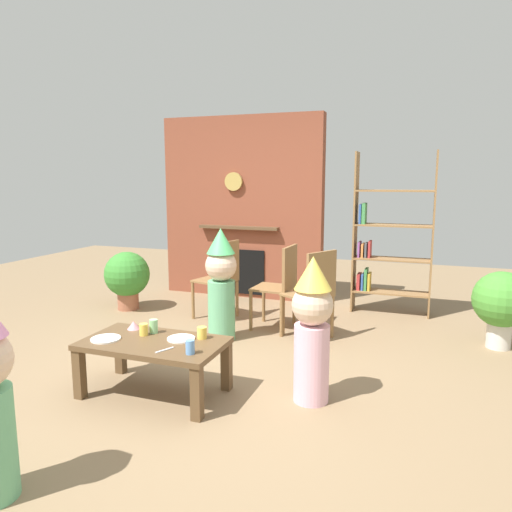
# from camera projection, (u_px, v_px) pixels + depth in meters

# --- Properties ---
(ground_plane) EXTENTS (12.00, 12.00, 0.00)m
(ground_plane) POSITION_uv_depth(u_px,v_px,m) (222.00, 376.00, 3.87)
(ground_plane) COLOR #846B4C
(brick_fireplace_feature) EXTENTS (2.20, 0.28, 2.40)m
(brick_fireplace_feature) POSITION_uv_depth(u_px,v_px,m) (242.00, 209.00, 6.37)
(brick_fireplace_feature) COLOR brown
(brick_fireplace_feature) RESTS_ON ground_plane
(bookshelf) EXTENTS (0.90, 0.28, 1.90)m
(bookshelf) POSITION_uv_depth(u_px,v_px,m) (386.00, 241.00, 5.61)
(bookshelf) COLOR olive
(bookshelf) RESTS_ON ground_plane
(coffee_table) EXTENTS (1.04, 0.58, 0.41)m
(coffee_table) POSITION_uv_depth(u_px,v_px,m) (154.00, 350.00, 3.51)
(coffee_table) COLOR brown
(coffee_table) RESTS_ON ground_plane
(paper_cup_near_left) EXTENTS (0.07, 0.07, 0.09)m
(paper_cup_near_left) POSITION_uv_depth(u_px,v_px,m) (202.00, 333.00, 3.54)
(paper_cup_near_left) COLOR #F2CC4C
(paper_cup_near_left) RESTS_ON coffee_table
(paper_cup_near_right) EXTENTS (0.06, 0.06, 0.11)m
(paper_cup_near_right) POSITION_uv_depth(u_px,v_px,m) (154.00, 326.00, 3.67)
(paper_cup_near_right) COLOR #8CD18C
(paper_cup_near_right) RESTS_ON coffee_table
(paper_cup_center) EXTENTS (0.06, 0.06, 0.10)m
(paper_cup_center) POSITION_uv_depth(u_px,v_px,m) (190.00, 347.00, 3.23)
(paper_cup_center) COLOR #669EE0
(paper_cup_center) RESTS_ON coffee_table
(paper_cup_far_left) EXTENTS (0.06, 0.06, 0.09)m
(paper_cup_far_left) POSITION_uv_depth(u_px,v_px,m) (144.00, 330.00, 3.62)
(paper_cup_far_left) COLOR #F2CC4C
(paper_cup_far_left) RESTS_ON coffee_table
(paper_plate_front) EXTENTS (0.22, 0.22, 0.01)m
(paper_plate_front) POSITION_uv_depth(u_px,v_px,m) (106.00, 339.00, 3.52)
(paper_plate_front) COLOR white
(paper_plate_front) RESTS_ON coffee_table
(paper_plate_rear) EXTENTS (0.20, 0.20, 0.01)m
(paper_plate_rear) POSITION_uv_depth(u_px,v_px,m) (181.00, 339.00, 3.53)
(paper_plate_rear) COLOR white
(paper_plate_rear) RESTS_ON coffee_table
(birthday_cake_slice) EXTENTS (0.10, 0.10, 0.06)m
(birthday_cake_slice) POSITION_uv_depth(u_px,v_px,m) (134.00, 325.00, 3.77)
(birthday_cake_slice) COLOR pink
(birthday_cake_slice) RESTS_ON coffee_table
(table_fork) EXTENTS (0.08, 0.14, 0.01)m
(table_fork) POSITION_uv_depth(u_px,v_px,m) (165.00, 350.00, 3.30)
(table_fork) COLOR silver
(table_fork) RESTS_ON coffee_table
(child_in_pink) EXTENTS (0.29, 0.29, 1.06)m
(child_in_pink) POSITION_uv_depth(u_px,v_px,m) (312.00, 326.00, 3.36)
(child_in_pink) COLOR #EAB2C6
(child_in_pink) RESTS_ON ground_plane
(child_by_the_chairs) EXTENTS (0.31, 0.31, 1.12)m
(child_by_the_chairs) POSITION_uv_depth(u_px,v_px,m) (221.00, 281.00, 4.68)
(child_by_the_chairs) COLOR #66B27F
(child_by_the_chairs) RESTS_ON ground_plane
(dining_chair_left) EXTENTS (0.49, 0.49, 0.90)m
(dining_chair_left) POSITION_uv_depth(u_px,v_px,m) (221.00, 275.00, 5.38)
(dining_chair_left) COLOR olive
(dining_chair_left) RESTS_ON ground_plane
(dining_chair_middle) EXTENTS (0.42, 0.42, 0.90)m
(dining_chair_middle) POSITION_uv_depth(u_px,v_px,m) (281.00, 282.00, 5.01)
(dining_chair_middle) COLOR olive
(dining_chair_middle) RESTS_ON ground_plane
(dining_chair_right) EXTENTS (0.54, 0.54, 0.90)m
(dining_chair_right) POSITION_uv_depth(u_px,v_px,m) (314.00, 290.00, 4.68)
(dining_chair_right) COLOR olive
(dining_chair_right) RESTS_ON ground_plane
(potted_plant_tall) EXTENTS (0.53, 0.53, 0.73)m
(potted_plant_tall) POSITION_uv_depth(u_px,v_px,m) (501.00, 302.00, 4.46)
(potted_plant_tall) COLOR beige
(potted_plant_tall) RESTS_ON ground_plane
(potted_plant_short) EXTENTS (0.55, 0.55, 0.71)m
(potted_plant_short) POSITION_uv_depth(u_px,v_px,m) (127.00, 276.00, 5.80)
(potted_plant_short) COLOR #9E5B42
(potted_plant_short) RESTS_ON ground_plane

